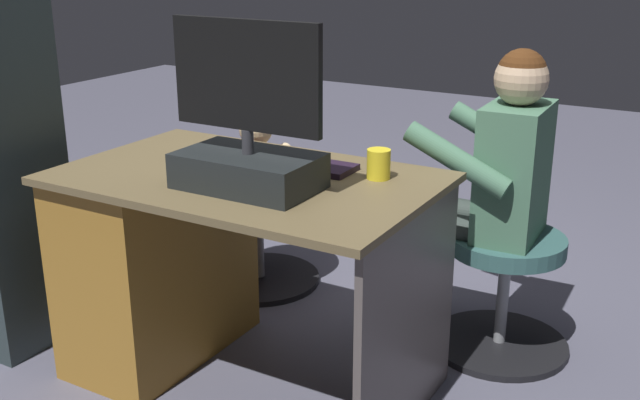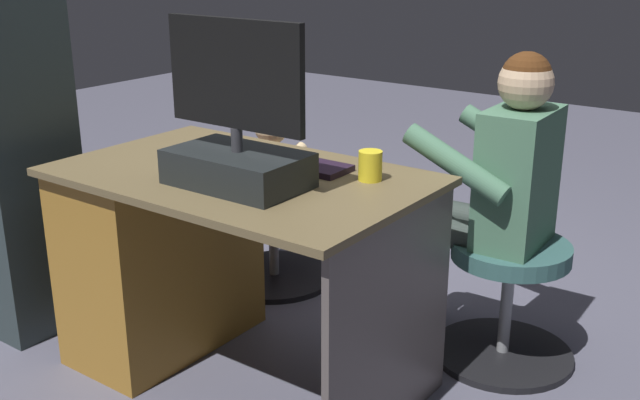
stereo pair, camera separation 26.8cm
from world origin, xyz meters
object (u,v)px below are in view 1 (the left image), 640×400
at_px(computer_mouse, 216,148).
at_px(cup, 379,164).
at_px(desk, 178,256).
at_px(tv_remote, 194,163).
at_px(monitor, 248,145).
at_px(person, 489,177).
at_px(office_chair_teddy, 258,227).
at_px(visitor_chair, 504,283).
at_px(teddy_bear, 258,153).
at_px(keyboard, 294,163).

bearing_deg(computer_mouse, cup, -178.97).
xyz_separation_m(desk, tv_remote, (-0.10, 0.00, 0.36)).
bearing_deg(monitor, cup, -136.80).
bearing_deg(person, desk, 35.40).
bearing_deg(office_chair_teddy, visitor_chair, 178.09).
bearing_deg(cup, person, -114.59).
distance_m(desk, office_chair_teddy, 0.70).
relative_size(tv_remote, teddy_bear, 0.45).
bearing_deg(computer_mouse, teddy_bear, -70.51).
height_order(keyboard, office_chair_teddy, keyboard).
xyz_separation_m(desk, monitor, (-0.39, 0.10, 0.48)).
bearing_deg(office_chair_teddy, desk, 100.17).
relative_size(computer_mouse, tv_remote, 0.64).
xyz_separation_m(keyboard, teddy_bear, (0.51, -0.53, -0.16)).
bearing_deg(desk, cup, -165.71).
height_order(keyboard, tv_remote, keyboard).
xyz_separation_m(teddy_bear, visitor_chair, (-1.11, 0.05, -0.33)).
relative_size(desk, tv_remote, 8.03).
distance_m(monitor, office_chair_teddy, 1.12).
relative_size(office_chair_teddy, visitor_chair, 1.05).
bearing_deg(tv_remote, teddy_bear, -47.17).
height_order(keyboard, teddy_bear, teddy_bear).
height_order(keyboard, person, person).
distance_m(desk, teddy_bear, 0.73).
height_order(desk, computer_mouse, computer_mouse).
bearing_deg(teddy_bear, cup, 147.71).
bearing_deg(visitor_chair, cup, 57.20).
bearing_deg(keyboard, computer_mouse, -0.23).
xyz_separation_m(monitor, keyboard, (0.00, -0.27, -0.12)).
bearing_deg(tv_remote, office_chair_teddy, -46.87).
distance_m(computer_mouse, person, 0.97).
relative_size(computer_mouse, teddy_bear, 0.29).
distance_m(computer_mouse, office_chair_teddy, 0.74).
xyz_separation_m(computer_mouse, visitor_chair, (-0.93, -0.48, -0.50)).
bearing_deg(desk, computer_mouse, -111.31).
distance_m(keyboard, person, 0.71).
height_order(desk, office_chair_teddy, desk).
height_order(desk, tv_remote, tv_remote).
relative_size(desk, office_chair_teddy, 2.25).
xyz_separation_m(keyboard, visitor_chair, (-0.60, -0.48, -0.49)).
distance_m(keyboard, computer_mouse, 0.32).
xyz_separation_m(tv_remote, person, (-0.81, -0.65, -0.10)).
bearing_deg(visitor_chair, desk, 32.88).
relative_size(cup, person, 0.08).
xyz_separation_m(monitor, office_chair_teddy, (0.52, -0.78, -0.61)).
bearing_deg(cup, teddy_bear, -32.29).
xyz_separation_m(visitor_chair, person, (0.09, -0.00, 0.39)).
relative_size(monitor, keyboard, 1.19).
bearing_deg(visitor_chair, office_chair_teddy, -1.91).
distance_m(cup, visitor_chair, 0.77).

